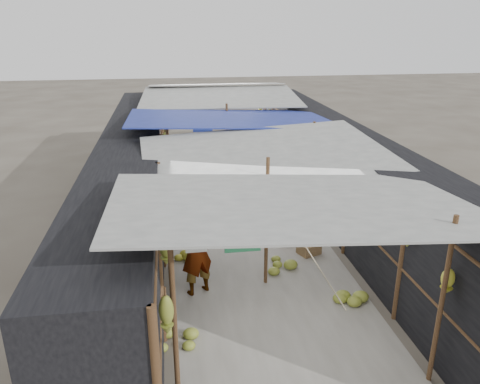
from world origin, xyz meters
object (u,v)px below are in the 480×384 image
vendor_elderly (196,251)px  black_basin (272,169)px  crate_near (288,235)px  vendor_seated (287,180)px  shopper_blue (223,163)px

vendor_elderly → black_basin: bearing=-140.1°
crate_near → vendor_seated: (0.69, 2.95, 0.35)m
vendor_seated → vendor_elderly: bearing=-51.8°
crate_near → vendor_elderly: (-2.27, -1.95, 0.73)m
shopper_blue → vendor_seated: bearing=-34.9°
black_basin → vendor_elderly: (-3.06, -7.35, 0.80)m
vendor_seated → shopper_blue: bearing=-140.2°
crate_near → shopper_blue: shopper_blue is taller
black_basin → crate_near: bearing=-98.3°
crate_near → vendor_elderly: bearing=-163.3°
black_basin → shopper_blue: (-1.87, -1.45, 0.73)m
vendor_seated → black_basin: bearing=157.2°
black_basin → vendor_seated: 2.49m
crate_near → vendor_seated: bearing=52.9°
crate_near → vendor_elderly: size_ratio=0.30×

